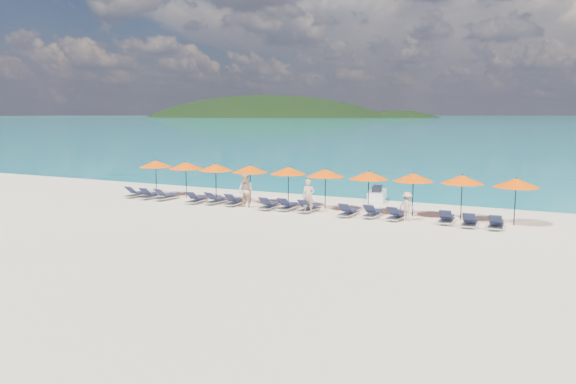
% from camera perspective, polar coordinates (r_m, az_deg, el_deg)
% --- Properties ---
extents(ground, '(1400.00, 1400.00, 0.00)m').
position_cam_1_polar(ground, '(26.46, -2.90, -3.39)').
color(ground, beige).
extents(sea, '(1600.00, 1300.00, 0.01)m').
position_cam_1_polar(sea, '(682.73, 25.60, 6.84)').
color(sea, '#1FA9B2').
rests_on(sea, ground).
extents(headland_main, '(374.00, 242.00, 126.50)m').
position_cam_1_polar(headland_main, '(645.12, -2.60, 4.21)').
color(headland_main, black).
rests_on(headland_main, ground).
extents(headland_small, '(162.00, 126.00, 85.50)m').
position_cam_1_polar(headland_small, '(606.23, 10.87, 4.11)').
color(headland_small, black).
rests_on(headland_small, ground).
extents(jetski, '(1.39, 2.59, 0.88)m').
position_cam_1_polar(jetski, '(34.03, 9.03, -0.30)').
color(jetski, white).
rests_on(jetski, ground).
extents(beachgoer_a, '(0.77, 0.66, 1.79)m').
position_cam_1_polar(beachgoer_a, '(29.43, 2.09, -0.45)').
color(beachgoer_a, tan).
rests_on(beachgoer_a, ground).
extents(beachgoer_b, '(1.00, 0.68, 1.91)m').
position_cam_1_polar(beachgoer_b, '(31.16, -4.33, 0.12)').
color(beachgoer_b, tan).
rests_on(beachgoer_b, ground).
extents(beachgoer_c, '(1.00, 0.66, 1.42)m').
position_cam_1_polar(beachgoer_c, '(28.02, 12.01, -1.44)').
color(beachgoer_c, tan).
rests_on(beachgoer_c, ground).
extents(umbrella_0, '(2.10, 2.10, 2.28)m').
position_cam_1_polar(umbrella_0, '(36.78, -13.30, 2.80)').
color(umbrella_0, black).
rests_on(umbrella_0, ground).
extents(umbrella_1, '(2.10, 2.10, 2.28)m').
position_cam_1_polar(umbrella_1, '(35.17, -10.35, 2.66)').
color(umbrella_1, black).
rests_on(umbrella_1, ground).
extents(umbrella_2, '(2.10, 2.10, 2.28)m').
position_cam_1_polar(umbrella_2, '(33.76, -7.36, 2.50)').
color(umbrella_2, black).
rests_on(umbrella_2, ground).
extents(umbrella_3, '(2.10, 2.10, 2.28)m').
position_cam_1_polar(umbrella_3, '(32.53, -3.86, 2.34)').
color(umbrella_3, black).
rests_on(umbrella_3, ground).
extents(umbrella_4, '(2.10, 2.10, 2.28)m').
position_cam_1_polar(umbrella_4, '(31.58, 0.03, 2.19)').
color(umbrella_4, black).
rests_on(umbrella_4, ground).
extents(umbrella_5, '(2.10, 2.10, 2.28)m').
position_cam_1_polar(umbrella_5, '(30.41, 3.82, 1.94)').
color(umbrella_5, black).
rests_on(umbrella_5, ground).
extents(umbrella_6, '(2.10, 2.10, 2.28)m').
position_cam_1_polar(umbrella_6, '(29.51, 8.21, 1.69)').
color(umbrella_6, black).
rests_on(umbrella_6, ground).
extents(umbrella_7, '(2.10, 2.10, 2.28)m').
position_cam_1_polar(umbrella_7, '(29.01, 12.62, 1.47)').
color(umbrella_7, black).
rests_on(umbrella_7, ground).
extents(umbrella_8, '(2.10, 2.10, 2.28)m').
position_cam_1_polar(umbrella_8, '(28.67, 17.29, 1.23)').
color(umbrella_8, black).
rests_on(umbrella_8, ground).
extents(umbrella_9, '(2.10, 2.10, 2.28)m').
position_cam_1_polar(umbrella_9, '(28.12, 22.17, 0.87)').
color(umbrella_9, black).
rests_on(umbrella_9, ground).
extents(lounger_0, '(0.68, 1.72, 0.66)m').
position_cam_1_polar(lounger_0, '(36.38, -15.13, -0.14)').
color(lounger_0, silver).
rests_on(lounger_0, ground).
extents(lounger_1, '(0.77, 1.75, 0.66)m').
position_cam_1_polar(lounger_1, '(35.49, -13.81, -0.29)').
color(lounger_1, silver).
rests_on(lounger_1, ground).
extents(lounger_2, '(0.77, 1.75, 0.66)m').
position_cam_1_polar(lounger_2, '(34.78, -12.28, -0.41)').
color(lounger_2, silver).
rests_on(lounger_2, ground).
extents(lounger_3, '(0.75, 1.74, 0.66)m').
position_cam_1_polar(lounger_3, '(33.24, -9.28, -0.72)').
color(lounger_3, silver).
rests_on(lounger_3, ground).
extents(lounger_4, '(0.76, 1.75, 0.66)m').
position_cam_1_polar(lounger_4, '(32.82, -7.29, -0.79)').
color(lounger_4, silver).
rests_on(lounger_4, ground).
extents(lounger_5, '(0.71, 1.73, 0.66)m').
position_cam_1_polar(lounger_5, '(32.12, -5.42, -0.95)').
color(lounger_5, silver).
rests_on(lounger_5, ground).
extents(lounger_6, '(0.66, 1.71, 0.66)m').
position_cam_1_polar(lounger_6, '(30.73, -1.91, -1.33)').
color(lounger_6, silver).
rests_on(lounger_6, ground).
extents(lounger_7, '(0.64, 1.71, 0.66)m').
position_cam_1_polar(lounger_7, '(30.46, -0.02, -1.41)').
color(lounger_7, silver).
rests_on(lounger_7, ground).
extents(lounger_8, '(0.72, 1.74, 0.66)m').
position_cam_1_polar(lounger_8, '(29.89, 2.12, -1.60)').
color(lounger_8, silver).
rests_on(lounger_8, ground).
extents(lounger_9, '(0.67, 1.72, 0.66)m').
position_cam_1_polar(lounger_9, '(28.83, 6.17, -2.00)').
color(lounger_9, silver).
rests_on(lounger_9, ground).
extents(lounger_10, '(0.65, 1.71, 0.66)m').
position_cam_1_polar(lounger_10, '(28.69, 8.62, -2.10)').
color(lounger_10, silver).
rests_on(lounger_10, ground).
extents(lounger_11, '(0.76, 1.75, 0.66)m').
position_cam_1_polar(lounger_11, '(28.19, 11.01, -2.33)').
color(lounger_11, silver).
rests_on(lounger_11, ground).
extents(lounger_12, '(0.73, 1.74, 0.66)m').
position_cam_1_polar(lounger_12, '(27.87, 15.82, -2.61)').
color(lounger_12, silver).
rests_on(lounger_12, ground).
extents(lounger_13, '(0.71, 1.73, 0.66)m').
position_cam_1_polar(lounger_13, '(27.43, 17.98, -2.87)').
color(lounger_13, silver).
rests_on(lounger_13, ground).
extents(lounger_14, '(0.68, 1.72, 0.66)m').
position_cam_1_polar(lounger_14, '(27.29, 20.39, -3.03)').
color(lounger_14, silver).
rests_on(lounger_14, ground).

